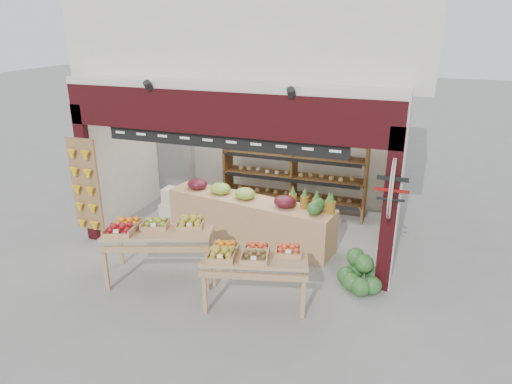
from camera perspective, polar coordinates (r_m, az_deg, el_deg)
The scene contains 11 objects.
ground at distance 9.15m, azimuth -1.52°, elevation -5.52°, with size 60.00×60.00×0.00m, color slate.
shop_structure at distance 9.74m, azimuth 1.81°, elevation 19.96°, with size 6.36×5.12×5.40m.
banana_board at distance 9.10m, azimuth -20.62°, elevation 0.57°, with size 0.60×0.15×1.80m.
gift_sign at distance 6.92m, azimuth 16.61°, elevation 0.48°, with size 0.04×0.93×0.92m.
back_shelving at distance 9.96m, azimuth 4.78°, elevation 4.00°, with size 3.17×0.52×1.94m.
refrigerator at distance 11.34m, azimuth -9.69°, elevation 4.44°, with size 0.72×0.72×1.86m, color #ACAEB3.
cardboard_stack at distance 9.79m, azimuth -9.02°, elevation -2.24°, with size 1.02×0.74×0.74m.
mid_counter at distance 8.84m, azimuth -0.85°, elevation -3.20°, with size 3.42×1.23×1.06m.
display_table_left at distance 7.67m, azimuth -12.78°, elevation -4.66°, with size 1.92×1.46×1.07m.
display_table_right at distance 6.83m, azimuth -0.55°, elevation -7.99°, with size 1.70×1.21×0.99m.
watermelon_pile at distance 7.61m, azimuth 12.85°, elevation -10.03°, with size 0.73×0.75×0.57m.
Camera 1 is at (2.93, -7.68, 4.03)m, focal length 32.00 mm.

